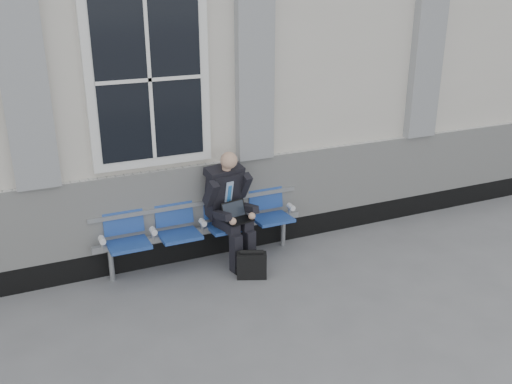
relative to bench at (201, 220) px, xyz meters
name	(u,v)px	position (x,y,z in m)	size (l,w,h in m)	color
ground	(166,335)	(-0.84, -1.32, -0.55)	(70.00, 70.00, 0.00)	slate
station_building	(85,60)	(-0.86, 2.15, 1.67)	(14.40, 4.40, 4.49)	beige
bench	(201,220)	(0.00, 0.00, 0.00)	(2.60, 0.47, 0.91)	#9EA0A3
businessman	(229,204)	(0.32, -0.13, 0.21)	(0.60, 0.80, 1.40)	black
briefcase	(252,265)	(0.39, -0.62, -0.39)	(0.37, 0.27, 0.35)	black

